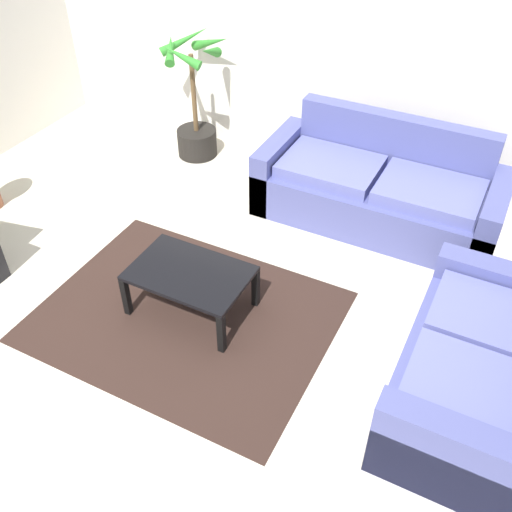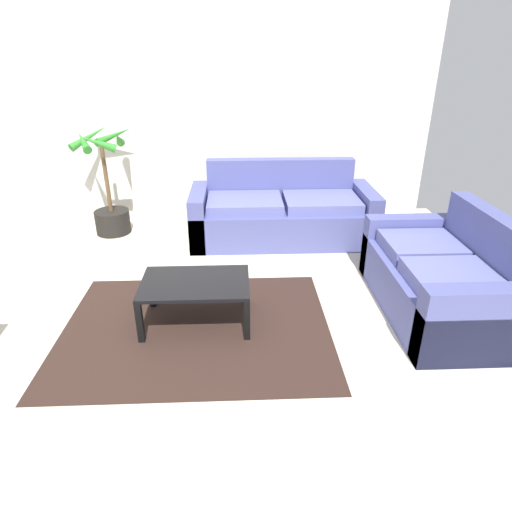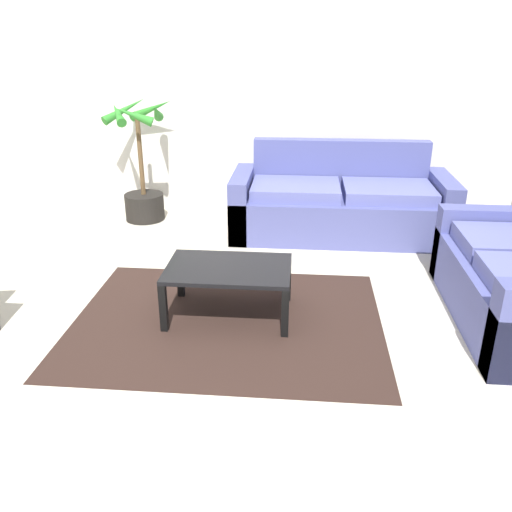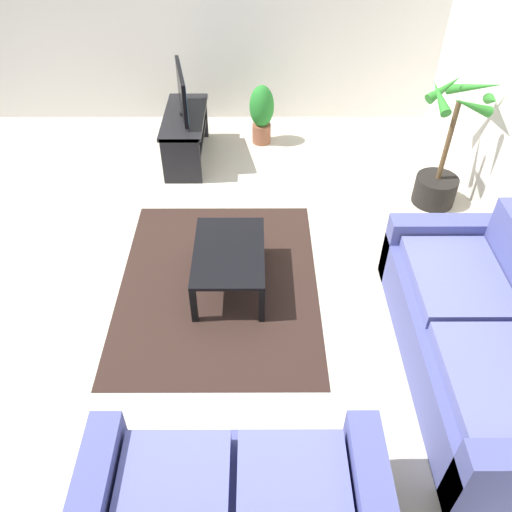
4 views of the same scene
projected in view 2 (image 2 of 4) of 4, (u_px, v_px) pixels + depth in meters
ground_plane at (169, 358)px, 3.26m from camera, size 6.60×6.60×0.00m
wall_back at (193, 117)px, 5.39m from camera, size 6.00×0.06×2.70m
couch_main at (282, 215)px, 5.23m from camera, size 2.17×0.90×0.90m
couch_loveseat at (441, 280)px, 3.74m from camera, size 0.90×1.61×0.90m
coffee_table at (195, 287)px, 3.56m from camera, size 0.88×0.58×0.38m
area_rug at (197, 327)px, 3.61m from camera, size 2.20×1.70×0.01m
potted_palm at (109, 197)px, 5.34m from camera, size 0.76×0.70×1.30m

